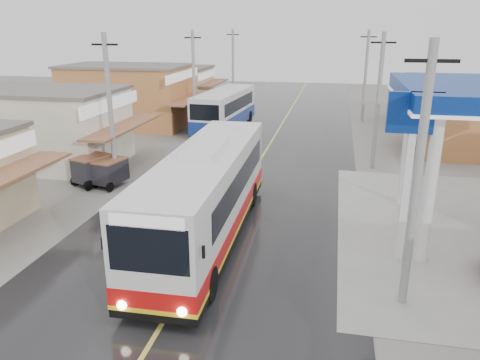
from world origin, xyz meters
The scene contains 11 objects.
ground centered at (0.00, 0.00, 0.00)m, with size 120.00×120.00×0.00m, color slate.
road centered at (0.00, 15.00, 0.01)m, with size 12.00×90.00×0.02m, color black.
centre_line centered at (0.00, 15.00, 0.02)m, with size 0.15×90.00×0.01m, color #D8CC4C.
shopfronts_left centered at (-13.00, 18.00, 0.00)m, with size 11.00×44.00×5.20m, color tan, non-canonical shape.
utility_poles_left centered at (-7.00, 16.00, 0.00)m, with size 1.60×50.00×8.00m, color gray, non-canonical shape.
utility_poles_right centered at (7.00, 15.00, 0.00)m, with size 1.60×36.00×8.00m, color gray, non-canonical shape.
coach_bus centered at (-0.22, 3.31, 1.91)m, with size 3.02×12.71×3.95m.
second_bus centered at (-4.40, 23.94, 1.74)m, with size 3.39×9.91×3.23m.
cyclist centered at (-3.52, 10.12, 0.62)m, with size 1.17×1.86×1.90m.
tricycle_near centered at (-7.11, 8.60, 0.86)m, with size 1.64×2.17×1.50m.
tricycle_far centered at (-8.22, 8.68, 0.92)m, with size 1.95×2.42×1.61m.
Camera 1 is at (4.56, -13.55, 8.28)m, focal length 35.00 mm.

